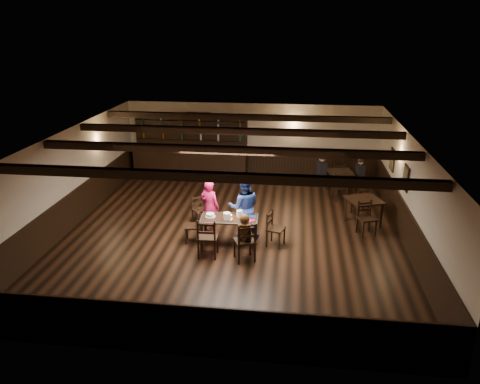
# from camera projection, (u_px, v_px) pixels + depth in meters

# --- Properties ---
(ground) EXTENTS (10.00, 10.00, 0.00)m
(ground) POSITION_uv_depth(u_px,v_px,m) (233.00, 233.00, 12.68)
(ground) COLOR black
(ground) RESTS_ON ground
(room_shell) EXTENTS (9.02, 10.02, 2.71)m
(room_shell) POSITION_uv_depth(u_px,v_px,m) (233.00, 172.00, 12.12)
(room_shell) COLOR beige
(room_shell) RESTS_ON ground
(dining_table) EXTENTS (1.47, 0.78, 0.75)m
(dining_table) POSITION_uv_depth(u_px,v_px,m) (229.00, 221.00, 11.82)
(dining_table) COLOR black
(dining_table) RESTS_ON ground
(chair_near_left) EXTENTS (0.48, 0.46, 1.01)m
(chair_near_left) POSITION_uv_depth(u_px,v_px,m) (207.00, 235.00, 11.19)
(chair_near_left) COLOR black
(chair_near_left) RESTS_ON ground
(chair_near_right) EXTENTS (0.60, 0.59, 0.99)m
(chair_near_right) POSITION_uv_depth(u_px,v_px,m) (246.00, 239.00, 11.01)
(chair_near_right) COLOR black
(chair_near_right) RESTS_ON ground
(chair_end_left) EXTENTS (0.44, 0.45, 0.87)m
(chair_end_left) POSITION_uv_depth(u_px,v_px,m) (195.00, 224.00, 12.05)
(chair_end_left) COLOR black
(chair_end_left) RESTS_ON ground
(chair_end_right) EXTENTS (0.51, 0.53, 0.91)m
(chair_end_right) POSITION_uv_depth(u_px,v_px,m) (273.00, 226.00, 11.87)
(chair_end_right) COLOR black
(chair_end_right) RESTS_ON ground
(chair_far_pushed) EXTENTS (0.51, 0.51, 0.79)m
(chair_far_pushed) POSITION_uv_depth(u_px,v_px,m) (198.00, 207.00, 13.25)
(chair_far_pushed) COLOR black
(chair_far_pushed) RESTS_ON ground
(woman_pink) EXTENTS (0.64, 0.52, 1.50)m
(woman_pink) POSITION_uv_depth(u_px,v_px,m) (210.00, 207.00, 12.47)
(woman_pink) COLOR #D9248B
(woman_pink) RESTS_ON ground
(man_blue) EXTENTS (0.91, 0.75, 1.70)m
(man_blue) POSITION_uv_depth(u_px,v_px,m) (244.00, 207.00, 12.19)
(man_blue) COLOR navy
(man_blue) RESTS_ON ground
(seated_person) EXTENTS (0.31, 0.47, 0.76)m
(seated_person) POSITION_uv_depth(u_px,v_px,m) (245.00, 230.00, 11.00)
(seated_person) COLOR black
(seated_person) RESTS_ON ground
(cake) EXTENTS (0.26, 0.26, 0.08)m
(cake) POSITION_uv_depth(u_px,v_px,m) (210.00, 215.00, 11.84)
(cake) COLOR white
(cake) RESTS_ON dining_table
(plate_stack_a) EXTENTS (0.18, 0.18, 0.17)m
(plate_stack_a) POSITION_uv_depth(u_px,v_px,m) (227.00, 216.00, 11.68)
(plate_stack_a) COLOR white
(plate_stack_a) RESTS_ON dining_table
(plate_stack_b) EXTENTS (0.15, 0.15, 0.17)m
(plate_stack_b) POSITION_uv_depth(u_px,v_px,m) (240.00, 214.00, 11.82)
(plate_stack_b) COLOR white
(plate_stack_b) RESTS_ON dining_table
(tea_light) EXTENTS (0.05, 0.05, 0.06)m
(tea_light) POSITION_uv_depth(u_px,v_px,m) (231.00, 215.00, 11.86)
(tea_light) COLOR #A5A8AD
(tea_light) RESTS_ON dining_table
(salt_shaker) EXTENTS (0.04, 0.04, 0.10)m
(salt_shaker) POSITION_uv_depth(u_px,v_px,m) (242.00, 218.00, 11.62)
(salt_shaker) COLOR silver
(salt_shaker) RESTS_ON dining_table
(pepper_shaker) EXTENTS (0.03, 0.03, 0.08)m
(pepper_shaker) POSITION_uv_depth(u_px,v_px,m) (247.00, 218.00, 11.64)
(pepper_shaker) COLOR #A5A8AD
(pepper_shaker) RESTS_ON dining_table
(drink_glass) EXTENTS (0.07, 0.07, 0.10)m
(drink_glass) POSITION_uv_depth(u_px,v_px,m) (242.00, 215.00, 11.82)
(drink_glass) COLOR silver
(drink_glass) RESTS_ON dining_table
(menu_red) EXTENTS (0.36, 0.33, 0.00)m
(menu_red) POSITION_uv_depth(u_px,v_px,m) (249.00, 220.00, 11.64)
(menu_red) COLOR maroon
(menu_red) RESTS_ON dining_table
(menu_blue) EXTENTS (0.39, 0.32, 0.00)m
(menu_blue) POSITION_uv_depth(u_px,v_px,m) (249.00, 216.00, 11.87)
(menu_blue) COLOR #0D1C45
(menu_blue) RESTS_ON dining_table
(bar_counter) EXTENTS (4.32, 0.70, 2.20)m
(bar_counter) POSITION_uv_depth(u_px,v_px,m) (191.00, 158.00, 17.08)
(bar_counter) COLOR black
(bar_counter) RESTS_ON ground
(back_table_a) EXTENTS (1.13, 1.13, 0.75)m
(back_table_a) POSITION_uv_depth(u_px,v_px,m) (364.00, 202.00, 13.05)
(back_table_a) COLOR black
(back_table_a) RESTS_ON ground
(back_table_b) EXTENTS (0.93, 0.93, 0.75)m
(back_table_b) POSITION_uv_depth(u_px,v_px,m) (340.00, 174.00, 15.48)
(back_table_b) COLOR black
(back_table_b) RESTS_ON ground
(bg_patron_left) EXTENTS (0.34, 0.44, 0.80)m
(bg_patron_left) POSITION_uv_depth(u_px,v_px,m) (322.00, 166.00, 15.59)
(bg_patron_left) COLOR black
(bg_patron_left) RESTS_ON ground
(bg_patron_right) EXTENTS (0.29, 0.38, 0.70)m
(bg_patron_right) POSITION_uv_depth(u_px,v_px,m) (360.00, 168.00, 15.52)
(bg_patron_right) COLOR black
(bg_patron_right) RESTS_ON ground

